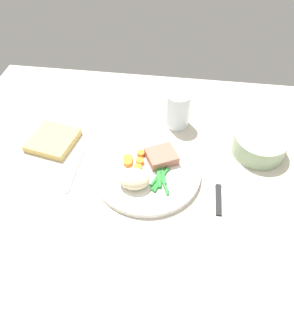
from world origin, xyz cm
name	(u,v)px	position (x,y,z in cm)	size (l,w,h in cm)	color
dining_table	(159,178)	(0.00, 0.00, 1.00)	(120.00, 90.00, 2.00)	beige
dinner_plate	(147,173)	(-3.15, -0.36, 2.80)	(26.97, 26.97, 1.60)	white
meat_portion	(163,157)	(0.49, 3.89, 4.83)	(7.29, 6.53, 2.47)	#A86B56
mashed_potatoes	(134,179)	(-5.58, -5.21, 5.78)	(7.52, 5.84, 4.36)	beige
carrot_slices	(134,160)	(-6.84, 2.14, 4.16)	(5.44, 6.52, 1.21)	orange
green_beans	(160,177)	(0.32, -2.31, 3.97)	(5.27, 10.54, 0.83)	#2D8C38
fork	(76,168)	(-21.67, -0.61, 2.20)	(1.44, 16.60, 0.40)	silver
knife	(218,183)	(14.71, -0.64, 2.20)	(1.70, 20.50, 0.64)	black
water_glass	(178,112)	(2.83, 20.45, 6.43)	(6.92, 6.92, 10.43)	silver
salad_bowl	(260,144)	(25.25, 11.69, 5.05)	(13.75, 13.75, 5.40)	#99B28C
napkin	(53,140)	(-30.57, 7.81, 2.97)	(11.74, 11.93, 1.95)	#DBBC6B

